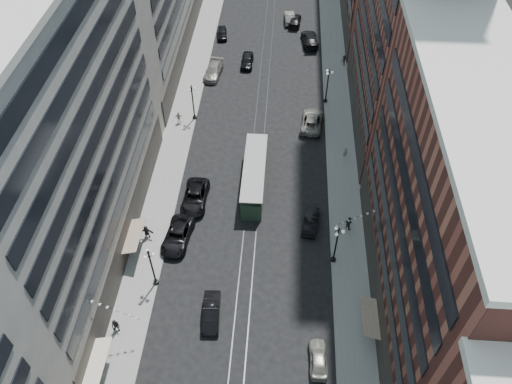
% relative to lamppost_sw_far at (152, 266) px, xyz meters
% --- Properties ---
extents(ground, '(220.00, 220.00, 0.00)m').
position_rel_lamppost_sw_far_xyz_m(ground, '(9.20, 32.00, -3.10)').
color(ground, black).
rests_on(ground, ground).
extents(sidewalk_west, '(4.00, 180.00, 0.15)m').
position_rel_lamppost_sw_far_xyz_m(sidewalk_west, '(-1.80, 42.00, -3.02)').
color(sidewalk_west, gray).
rests_on(sidewalk_west, ground).
extents(sidewalk_east, '(4.00, 180.00, 0.15)m').
position_rel_lamppost_sw_far_xyz_m(sidewalk_east, '(20.20, 42.00, -3.02)').
color(sidewalk_east, gray).
rests_on(sidewalk_east, ground).
extents(rail_west, '(0.12, 180.00, 0.02)m').
position_rel_lamppost_sw_far_xyz_m(rail_west, '(8.50, 42.00, -3.09)').
color(rail_west, '#2D2D33').
rests_on(rail_west, ground).
extents(rail_east, '(0.12, 180.00, 0.02)m').
position_rel_lamppost_sw_far_xyz_m(rail_east, '(9.90, 42.00, -3.09)').
color(rail_east, '#2D2D33').
rests_on(rail_east, ground).
extents(building_west_mid, '(8.00, 36.00, 28.00)m').
position_rel_lamppost_sw_far_xyz_m(building_west_mid, '(-7.80, 5.00, 10.90)').
color(building_west_mid, '#A6A293').
rests_on(building_west_mid, ground).
extents(building_east_mid, '(8.00, 30.00, 24.00)m').
position_rel_lamppost_sw_far_xyz_m(building_east_mid, '(26.20, -0.00, 8.90)').
color(building_east_mid, brown).
rests_on(building_east_mid, ground).
extents(lamppost_sw_far, '(1.03, 1.14, 5.52)m').
position_rel_lamppost_sw_far_xyz_m(lamppost_sw_far, '(0.00, 0.00, 0.00)').
color(lamppost_sw_far, black).
rests_on(lamppost_sw_far, sidewalk_west).
extents(lamppost_sw_mid, '(1.03, 1.14, 5.52)m').
position_rel_lamppost_sw_far_xyz_m(lamppost_sw_mid, '(0.00, 27.00, 0.00)').
color(lamppost_sw_mid, black).
rests_on(lamppost_sw_mid, sidewalk_west).
extents(lamppost_se_far, '(1.03, 1.14, 5.52)m').
position_rel_lamppost_sw_far_xyz_m(lamppost_se_far, '(18.40, 4.00, 0.00)').
color(lamppost_se_far, black).
rests_on(lamppost_se_far, sidewalk_east).
extents(lamppost_se_mid, '(1.03, 1.14, 5.52)m').
position_rel_lamppost_sw_far_xyz_m(lamppost_se_mid, '(18.40, 32.00, 0.00)').
color(lamppost_se_mid, black).
rests_on(lamppost_se_mid, sidewalk_east).
extents(streetcar, '(2.58, 11.66, 3.23)m').
position_rel_lamppost_sw_far_xyz_m(streetcar, '(9.20, 14.77, -1.61)').
color(streetcar, '#263B2B').
rests_on(streetcar, ground).
extents(car_2, '(3.35, 6.12, 1.63)m').
position_rel_lamppost_sw_far_xyz_m(car_2, '(1.32, 5.69, -2.28)').
color(car_2, black).
rests_on(car_2, ground).
extents(car_4, '(1.78, 4.14, 1.39)m').
position_rel_lamppost_sw_far_xyz_m(car_4, '(16.54, -7.38, -2.40)').
color(car_4, gray).
rests_on(car_4, ground).
extents(car_5, '(1.92, 4.76, 1.54)m').
position_rel_lamppost_sw_far_xyz_m(car_5, '(6.21, -3.39, -2.33)').
color(car_5, black).
rests_on(car_5, ground).
extents(pedestrian_2, '(0.91, 0.58, 1.77)m').
position_rel_lamppost_sw_far_xyz_m(pedestrian_2, '(-2.62, -5.56, -2.06)').
color(pedestrian_2, black).
rests_on(pedestrian_2, sidewalk_west).
extents(car_7, '(2.92, 6.12, 1.68)m').
position_rel_lamppost_sw_far_xyz_m(car_7, '(2.40, 11.53, -2.25)').
color(car_7, black).
rests_on(car_7, ground).
extents(car_8, '(2.93, 5.86, 1.64)m').
position_rel_lamppost_sw_far_xyz_m(car_8, '(1.33, 37.79, -2.28)').
color(car_8, gray).
rests_on(car_8, ground).
extents(car_9, '(2.20, 4.31, 1.41)m').
position_rel_lamppost_sw_far_xyz_m(car_9, '(1.37, 49.27, -2.39)').
color(car_9, black).
rests_on(car_9, ground).
extents(car_10, '(2.12, 4.60, 1.46)m').
position_rel_lamppost_sw_far_xyz_m(car_10, '(16.00, 8.83, -2.37)').
color(car_10, black).
rests_on(car_10, ground).
extents(car_11, '(3.44, 6.28, 1.67)m').
position_rel_lamppost_sw_far_xyz_m(car_11, '(16.35, 26.60, -2.26)').
color(car_11, gray).
rests_on(car_11, ground).
extents(car_12, '(3.13, 6.27, 1.75)m').
position_rel_lamppost_sw_far_xyz_m(car_12, '(16.23, 47.99, -2.22)').
color(car_12, black).
rests_on(car_12, ground).
extents(car_13, '(1.93, 4.63, 1.57)m').
position_rel_lamppost_sw_far_xyz_m(car_13, '(6.29, 41.02, -2.31)').
color(car_13, black).
rests_on(car_13, ground).
extents(car_14, '(1.97, 4.83, 1.56)m').
position_rel_lamppost_sw_far_xyz_m(car_14, '(12.74, 55.19, -2.32)').
color(car_14, slate).
rests_on(car_14, ground).
extents(pedestrian_5, '(1.63, 0.52, 1.74)m').
position_rel_lamppost_sw_far_xyz_m(pedestrian_5, '(-2.15, 5.87, -2.08)').
color(pedestrian_5, black).
rests_on(pedestrian_5, sidewalk_west).
extents(pedestrian_6, '(1.09, 0.63, 1.75)m').
position_rel_lamppost_sw_far_xyz_m(pedestrian_6, '(-1.97, 25.91, -2.07)').
color(pedestrian_6, '#BDAD9D').
rests_on(pedestrian_6, sidewalk_west).
extents(pedestrian_7, '(0.96, 0.92, 1.78)m').
position_rel_lamppost_sw_far_xyz_m(pedestrian_7, '(20.23, 8.60, -2.06)').
color(pedestrian_7, black).
rests_on(pedestrian_7, sidewalk_east).
extents(pedestrian_8, '(0.59, 0.41, 1.56)m').
position_rel_lamppost_sw_far_xyz_m(pedestrian_8, '(20.54, 20.53, -2.17)').
color(pedestrian_8, '#A19786').
rests_on(pedestrian_8, sidewalk_east).
extents(pedestrian_9, '(1.14, 0.55, 1.71)m').
position_rel_lamppost_sw_far_xyz_m(pedestrian_9, '(21.57, 41.71, -2.09)').
color(pedestrian_9, black).
rests_on(pedestrian_9, sidewalk_east).
extents(car_extra_0, '(2.47, 5.16, 1.45)m').
position_rel_lamppost_sw_far_xyz_m(car_extra_0, '(13.70, 54.43, -2.37)').
color(car_extra_0, black).
rests_on(car_extra_0, ground).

